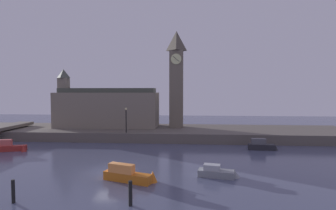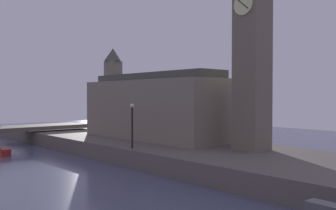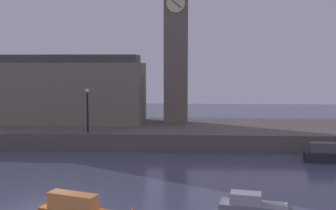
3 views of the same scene
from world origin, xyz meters
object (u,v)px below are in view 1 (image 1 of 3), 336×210
clock_tower (176,78)px  boat_dinghy_red (8,147)px  mooring_post_left (13,191)px  boat_barge_dark (263,146)px  streetlamp (126,117)px  boat_patrol_orange (130,175)px  parliament_hall (106,108)px  boat_cruiser_grey (220,172)px  mooring_post_right (130,193)px

clock_tower → boat_dinghy_red: (-21.71, -14.01, -9.72)m
mooring_post_left → boat_dinghy_red: mooring_post_left is taller
clock_tower → mooring_post_left: 32.55m
mooring_post_left → boat_dinghy_red: size_ratio=0.31×
boat_barge_dark → streetlamp: bearing=169.1°
clock_tower → boat_patrol_orange: bearing=-97.1°
boat_dinghy_red → parliament_hall: bearing=56.7°
parliament_hall → boat_cruiser_grey: 28.76m
mooring_post_left → boat_barge_dark: size_ratio=0.43×
clock_tower → boat_patrol_orange: 26.38m
boat_cruiser_grey → parliament_hall: bearing=128.5°
mooring_post_right → boat_barge_dark: size_ratio=0.45×
mooring_post_left → boat_cruiser_grey: mooring_post_left is taller
boat_patrol_orange → boat_cruiser_grey: 8.24m
mooring_post_left → mooring_post_right: mooring_post_right is taller
clock_tower → boat_patrol_orange: clock_tower is taller
boat_patrol_orange → mooring_post_left: bearing=-145.7°
parliament_hall → mooring_post_left: parliament_hall is taller
parliament_hall → boat_barge_dark: 27.31m
mooring_post_left → boat_patrol_orange: (7.35, 5.02, -0.27)m
boat_barge_dark → boat_patrol_orange: size_ratio=0.77×
parliament_hall → mooring_post_right: parliament_hall is taller
boat_barge_dark → boat_dinghy_red: bearing=-174.3°
streetlamp → mooring_post_left: (-2.90, -22.53, -3.08)m
clock_tower → streetlamp: 11.97m
boat_dinghy_red → boat_cruiser_grey: (26.71, -8.47, -0.13)m
parliament_hall → streetlamp: parliament_hall is taller
boat_cruiser_grey → boat_patrol_orange: bearing=-167.0°
streetlamp → mooring_post_right: streetlamp is taller
mooring_post_right → boat_dinghy_red: mooring_post_right is taller
mooring_post_right → boat_cruiser_grey: size_ratio=0.43×
clock_tower → mooring_post_right: 30.75m
mooring_post_left → boat_patrol_orange: size_ratio=0.33×
clock_tower → mooring_post_left: bearing=-109.5°
boat_patrol_orange → boat_cruiser_grey: bearing=13.0°
mooring_post_right → boat_patrol_orange: (-1.08, 4.87, -0.31)m
parliament_hall → boat_patrol_orange: size_ratio=3.53×
clock_tower → parliament_hall: clock_tower is taller
mooring_post_left → clock_tower: bearing=70.5°
parliament_hall → boat_barge_dark: bearing=-22.6°
clock_tower → parliament_hall: bearing=-178.9°
mooring_post_right → boat_barge_dark: bearing=52.7°
clock_tower → streetlamp: size_ratio=4.37×
boat_barge_dark → boat_patrol_orange: 20.51m
parliament_hall → mooring_post_right: (10.72, -28.96, -4.01)m
mooring_post_left → boat_patrol_orange: bearing=34.3°
streetlamp → parliament_hall: bearing=128.2°
streetlamp → boat_dinghy_red: (-14.22, -7.17, -3.38)m
boat_dinghy_red → boat_cruiser_grey: 28.02m
parliament_hall → clock_tower: bearing=1.1°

